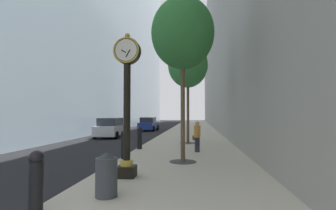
# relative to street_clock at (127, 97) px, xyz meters

# --- Properties ---
(ground_plane) EXTENTS (110.00, 110.00, 0.00)m
(ground_plane) POSITION_rel_street_clock_xyz_m (-1.21, 21.41, -2.63)
(ground_plane) COLOR black
(ground_plane) RESTS_ON ground
(sidewalk_right) EXTENTS (5.73, 80.00, 0.14)m
(sidewalk_right) POSITION_rel_street_clock_xyz_m (1.66, 24.41, -2.56)
(sidewalk_right) COLOR #BCB29E
(sidewalk_right) RESTS_ON ground
(building_block_left) EXTENTS (9.00, 80.00, 34.07)m
(building_block_left) POSITION_rel_street_clock_xyz_m (-12.44, 24.41, 14.41)
(building_block_left) COLOR #93A8B7
(building_block_left) RESTS_ON ground
(building_block_right) EXTENTS (9.00, 80.00, 26.01)m
(building_block_right) POSITION_rel_street_clock_xyz_m (9.02, 24.41, 10.38)
(building_block_right) COLOR gray
(building_block_right) RESTS_ON ground
(street_clock) EXTENTS (0.84, 0.55, 4.53)m
(street_clock) POSITION_rel_street_clock_xyz_m (0.00, 0.00, 0.00)
(street_clock) COLOR black
(street_clock) RESTS_ON sidewalk_right
(bollard_nearest) EXTENTS (0.29, 0.29, 1.25)m
(bollard_nearest) POSITION_rel_street_clock_xyz_m (-0.99, -3.11, -1.83)
(bollard_nearest) COLOR black
(bollard_nearest) RESTS_ON sidewalk_right
(bollard_third) EXTENTS (0.29, 0.29, 1.25)m
(bollard_third) POSITION_rel_street_clock_xyz_m (-0.99, 3.23, -1.83)
(bollard_third) COLOR black
(bollard_third) RESTS_ON sidewalk_right
(bollard_fourth) EXTENTS (0.29, 0.29, 1.25)m
(bollard_fourth) POSITION_rel_street_clock_xyz_m (-0.99, 6.40, -1.83)
(bollard_fourth) COLOR black
(bollard_fourth) RESTS_ON sidewalk_right
(street_tree_near) EXTENTS (2.61, 2.61, 6.82)m
(street_tree_near) POSITION_rel_street_clock_xyz_m (1.61, 2.75, 2.81)
(street_tree_near) COLOR #333335
(street_tree_near) RESTS_ON sidewalk_right
(street_tree_mid_near) EXTENTS (2.68, 2.68, 6.80)m
(street_tree_mid_near) POSITION_rel_street_clock_xyz_m (1.61, 9.54, 2.75)
(street_tree_mid_near) COLOR #333335
(street_tree_mid_near) RESTS_ON sidewalk_right
(trash_bin) EXTENTS (0.53, 0.53, 1.05)m
(trash_bin) POSITION_rel_street_clock_xyz_m (0.03, -1.92, -1.95)
(trash_bin) COLOR #383D42
(trash_bin) RESTS_ON sidewalk_right
(pedestrian_walking) EXTENTS (0.49, 0.52, 1.59)m
(pedestrian_walking) POSITION_rel_street_clock_xyz_m (2.20, 5.63, -1.66)
(pedestrian_walking) COLOR #23232D
(pedestrian_walking) RESTS_ON sidewalk_right
(car_white_near) EXTENTS (2.16, 4.57, 1.73)m
(car_white_near) POSITION_rel_street_clock_xyz_m (-5.41, 14.70, -1.79)
(car_white_near) COLOR silver
(car_white_near) RESTS_ON ground
(car_blue_mid) EXTENTS (2.09, 4.53, 1.65)m
(car_blue_mid) POSITION_rel_street_clock_xyz_m (-3.75, 24.14, -1.82)
(car_blue_mid) COLOR navy
(car_blue_mid) RESTS_ON ground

